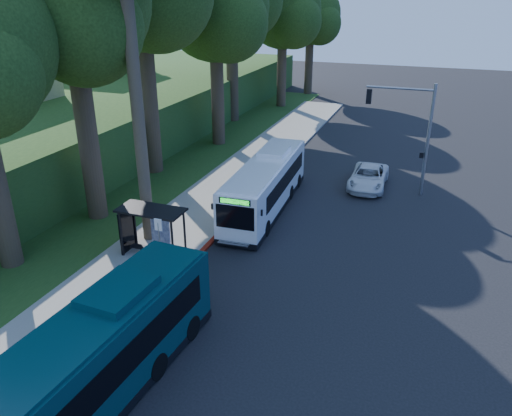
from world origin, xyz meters
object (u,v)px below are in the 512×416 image
at_px(teal_bus, 87,366).
at_px(pickup, 368,177).
at_px(bus_shelter, 149,221).
at_px(white_bus, 266,184).

relative_size(teal_bus, pickup, 2.32).
height_order(bus_shelter, white_bus, white_bus).
xyz_separation_m(white_bus, pickup, (5.23, 5.66, -0.88)).
bearing_deg(pickup, bus_shelter, -124.60).
bearing_deg(white_bus, teal_bus, -92.68).
height_order(bus_shelter, teal_bus, teal_bus).
xyz_separation_m(bus_shelter, pickup, (8.68, 13.01, -1.12)).
relative_size(bus_shelter, teal_bus, 0.28).
relative_size(bus_shelter, pickup, 0.65).
bearing_deg(pickup, teal_bus, -104.06).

